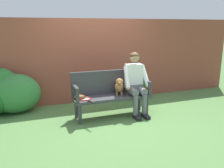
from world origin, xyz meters
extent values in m
plane|color=#4C753D|center=(0.00, 0.00, 0.00)|extent=(40.00, 40.00, 0.00)
cube|color=brown|center=(0.00, 1.33, 1.01)|extent=(8.00, 0.30, 2.03)
ellipsoid|color=#286B2D|center=(-2.13, 0.99, 0.50)|extent=(0.78, 0.50, 0.99)
ellipsoid|color=#337538|center=(-1.88, 0.93, 0.43)|extent=(1.06, 0.71, 0.86)
ellipsoid|color=#1E5B23|center=(0.94, 1.00, 0.31)|extent=(0.72, 0.47, 0.63)
cube|color=#38383D|center=(0.00, 0.00, 0.42)|extent=(1.60, 0.47, 0.06)
cylinder|color=#38383D|center=(-0.72, -0.18, 0.19)|extent=(0.07, 0.07, 0.39)
cylinder|color=#38383D|center=(0.72, -0.18, 0.19)|extent=(0.07, 0.07, 0.39)
cylinder|color=#38383D|center=(-0.72, 0.18, 0.19)|extent=(0.07, 0.07, 0.39)
cylinder|color=#38383D|center=(0.72, 0.18, 0.19)|extent=(0.07, 0.07, 0.39)
cube|color=#38383D|center=(0.00, 0.21, 0.68)|extent=(1.60, 0.05, 0.46)
cube|color=#38383D|center=(0.00, 0.21, 0.93)|extent=(1.64, 0.06, 0.04)
cube|color=#38383D|center=(-0.76, -0.20, 0.57)|extent=(0.06, 0.06, 0.24)
cube|color=#38383D|center=(-0.76, 0.00, 0.71)|extent=(0.06, 0.47, 0.04)
cube|color=#38383D|center=(0.76, -0.20, 0.57)|extent=(0.06, 0.06, 0.24)
cube|color=#38383D|center=(0.76, 0.00, 0.71)|extent=(0.06, 0.47, 0.04)
cube|color=black|center=(0.42, -0.34, 0.04)|extent=(0.10, 0.24, 0.07)
cylinder|color=slate|center=(0.42, -0.26, 0.27)|extent=(0.10, 0.10, 0.40)
cylinder|color=slate|center=(0.42, -0.10, 0.53)|extent=(0.15, 0.31, 0.15)
cube|color=black|center=(0.62, -0.34, 0.04)|extent=(0.10, 0.24, 0.07)
cylinder|color=slate|center=(0.62, -0.26, 0.27)|extent=(0.10, 0.10, 0.40)
cylinder|color=slate|center=(0.62, -0.10, 0.53)|extent=(0.15, 0.31, 0.15)
cube|color=slate|center=(0.52, 0.05, 0.55)|extent=(0.32, 0.24, 0.20)
cube|color=white|center=(0.52, 0.07, 0.81)|extent=(0.34, 0.22, 0.52)
cylinder|color=white|center=(0.31, -0.04, 0.83)|extent=(0.14, 0.32, 0.44)
sphere|color=tan|center=(0.29, -0.16, 0.63)|extent=(0.09, 0.09, 0.09)
cylinder|color=white|center=(0.73, -0.04, 0.83)|extent=(0.14, 0.32, 0.44)
sphere|color=tan|center=(0.75, -0.16, 0.63)|extent=(0.09, 0.09, 0.09)
sphere|color=tan|center=(0.52, 0.05, 1.22)|extent=(0.20, 0.20, 0.20)
ellipsoid|color=#51381E|center=(0.52, 0.06, 1.25)|extent=(0.21, 0.21, 0.14)
cylinder|color=#AD7042|center=(0.10, -0.01, 0.48)|extent=(0.04, 0.04, 0.07)
cylinder|color=#AD7042|center=(0.20, -0.04, 0.48)|extent=(0.04, 0.04, 0.07)
cylinder|color=#AD7042|center=(0.15, 0.14, 0.48)|extent=(0.04, 0.04, 0.07)
cylinder|color=#AD7042|center=(0.25, 0.11, 0.48)|extent=(0.04, 0.04, 0.07)
ellipsoid|color=#AD7042|center=(0.17, 0.05, 0.61)|extent=(0.25, 0.31, 0.21)
sphere|color=#AD7042|center=(0.15, -0.04, 0.63)|extent=(0.12, 0.12, 0.12)
sphere|color=#AD7042|center=(0.14, -0.07, 0.75)|extent=(0.13, 0.13, 0.13)
ellipsoid|color=#AD7042|center=(0.12, -0.12, 0.74)|extent=(0.08, 0.09, 0.05)
ellipsoid|color=#AD7042|center=(0.09, -0.04, 0.75)|extent=(0.05, 0.04, 0.10)
ellipsoid|color=#AD7042|center=(0.19, -0.08, 0.75)|extent=(0.05, 0.04, 0.10)
sphere|color=#AD7042|center=(0.21, 0.17, 0.65)|extent=(0.06, 0.06, 0.06)
torus|color=red|center=(-0.60, -0.01, 0.46)|extent=(0.36, 0.36, 0.02)
cylinder|color=silver|center=(-0.60, -0.01, 0.45)|extent=(0.25, 0.25, 0.00)
cube|color=red|center=(-0.56, -0.17, 0.46)|extent=(0.05, 0.08, 0.02)
cylinder|color=black|center=(-0.52, -0.30, 0.46)|extent=(0.09, 0.22, 0.03)
ellipsoid|color=brown|center=(-0.68, 0.02, 0.49)|extent=(0.23, 0.19, 0.09)
camera|label=1|loc=(-1.64, -4.44, 1.85)|focal=38.30mm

